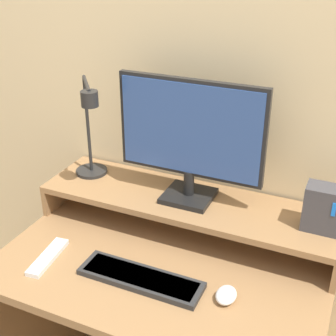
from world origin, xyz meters
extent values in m
cube|color=beige|center=(0.00, 0.71, 1.25)|extent=(6.00, 0.05, 2.50)
cube|color=olive|center=(0.00, 0.34, 0.70)|extent=(1.04, 0.68, 0.03)
cube|color=olive|center=(-0.50, 0.34, 0.34)|extent=(0.03, 0.68, 0.69)
cube|color=olive|center=(-0.51, 0.54, 0.77)|extent=(0.02, 0.28, 0.10)
cube|color=olive|center=(0.00, 0.54, 0.83)|extent=(1.04, 0.28, 0.02)
cube|color=black|center=(0.00, 0.54, 0.85)|extent=(0.16, 0.16, 0.02)
cylinder|color=black|center=(0.00, 0.54, 0.90)|extent=(0.04, 0.04, 0.09)
cube|color=black|center=(0.00, 0.55, 1.09)|extent=(0.50, 0.02, 0.33)
cube|color=#2D4C8C|center=(0.00, 0.54, 1.09)|extent=(0.47, 0.01, 0.30)
cylinder|color=black|center=(-0.41, 0.57, 0.84)|extent=(0.12, 0.12, 0.01)
cylinder|color=black|center=(-0.41, 0.57, 1.03)|extent=(0.01, 0.01, 0.36)
cylinder|color=black|center=(-0.35, 0.50, 1.21)|extent=(0.12, 0.14, 0.01)
cylinder|color=black|center=(-0.30, 0.44, 1.18)|extent=(0.06, 0.06, 0.05)
cube|color=#3D3D42|center=(0.44, 0.54, 0.91)|extent=(0.11, 0.08, 0.15)
cube|color=#1972F2|center=(0.47, 0.50, 0.94)|extent=(0.01, 0.00, 0.04)
cube|color=#282828|center=(-0.02, 0.22, 0.72)|extent=(0.38, 0.11, 0.02)
cube|color=black|center=(-0.02, 0.22, 0.73)|extent=(0.35, 0.09, 0.01)
ellipsoid|color=white|center=(0.24, 0.25, 0.73)|extent=(0.06, 0.08, 0.04)
cube|color=white|center=(-0.34, 0.19, 0.72)|extent=(0.07, 0.20, 0.02)
camera|label=1|loc=(0.50, -0.75, 1.66)|focal=50.00mm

